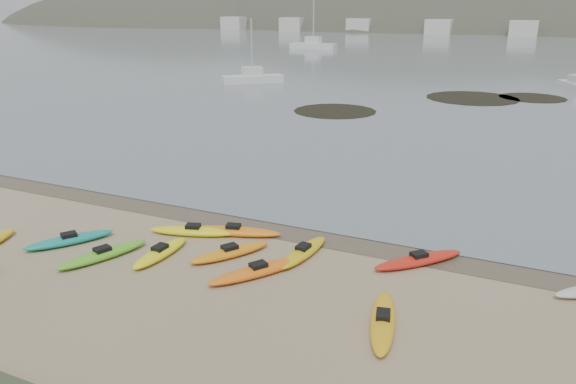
% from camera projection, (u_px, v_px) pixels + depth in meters
% --- Properties ---
extents(ground, '(600.00, 600.00, 0.00)m').
position_uv_depth(ground, '(288.00, 226.00, 23.19)').
color(ground, tan).
rests_on(ground, ground).
extents(wet_sand, '(60.00, 60.00, 0.00)m').
position_uv_depth(wet_sand, '(285.00, 229.00, 22.93)').
color(wet_sand, brown).
rests_on(wet_sand, ground).
extents(water, '(1200.00, 1200.00, 0.00)m').
position_uv_depth(water, '(539.00, 20.00, 280.92)').
color(water, slate).
rests_on(water, ground).
extents(kayaks, '(23.32, 9.05, 0.34)m').
position_uv_depth(kayaks, '(243.00, 257.00, 20.05)').
color(kayaks, yellow).
rests_on(kayaks, ground).
extents(kelp_mats, '(21.37, 20.91, 0.04)m').
position_uv_depth(kelp_mats, '(449.00, 102.00, 51.68)').
color(kelp_mats, black).
rests_on(kelp_mats, water).
extents(moored_boats, '(87.36, 77.90, 1.25)m').
position_uv_depth(moored_boats, '(528.00, 57.00, 87.07)').
color(moored_boats, silver).
rests_on(moored_boats, ground).
extents(far_town, '(199.00, 5.00, 4.00)m').
position_uv_depth(far_town, '(544.00, 29.00, 144.73)').
color(far_town, beige).
rests_on(far_town, ground).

